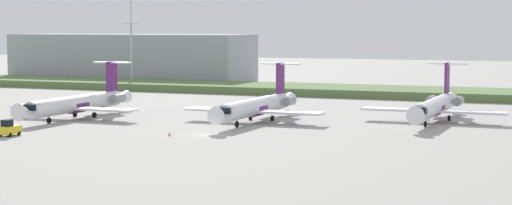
% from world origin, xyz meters
% --- Properties ---
extents(ground_plane, '(500.00, 500.00, 0.00)m').
position_xyz_m(ground_plane, '(0.00, 30.00, 0.00)').
color(ground_plane, '#9E9B96').
extents(grass_berm, '(320.00, 20.00, 1.73)m').
position_xyz_m(grass_berm, '(0.00, 75.61, 0.86)').
color(grass_berm, '#597542').
rests_on(grass_berm, ground).
extents(regional_jet_second, '(22.81, 31.00, 9.00)m').
position_xyz_m(regional_jet_second, '(-28.76, 11.51, 2.54)').
color(regional_jet_second, white).
rests_on(regional_jet_second, ground).
extents(regional_jet_third, '(22.81, 31.00, 9.00)m').
position_xyz_m(regional_jet_third, '(0.45, 18.03, 2.54)').
color(regional_jet_third, white).
rests_on(regional_jet_third, ground).
extents(regional_jet_fourth, '(22.81, 31.00, 9.00)m').
position_xyz_m(regional_jet_fourth, '(26.61, 29.05, 2.54)').
color(regional_jet_fourth, white).
rests_on(regional_jet_fourth, ground).
extents(antenna_mast, '(4.40, 0.50, 24.18)m').
position_xyz_m(antenna_mast, '(-56.70, 75.98, 10.02)').
color(antenna_mast, '#B2B2B7').
rests_on(antenna_mast, ground).
extents(distant_hangar, '(67.77, 20.35, 12.99)m').
position_xyz_m(distant_hangar, '(-69.82, 97.88, 6.50)').
color(distant_hangar, '#9EA3AD').
rests_on(distant_hangar, ground).
extents(baggage_tug, '(1.72, 3.20, 2.30)m').
position_xyz_m(baggage_tug, '(-24.51, -11.43, 1.00)').
color(baggage_tug, yellow).
rests_on(baggage_tug, ground).
extents(safety_cone_front_marker, '(0.44, 0.44, 0.55)m').
position_xyz_m(safety_cone_front_marker, '(-4.13, -2.90, 0.28)').
color(safety_cone_front_marker, orange).
rests_on(safety_cone_front_marker, ground).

